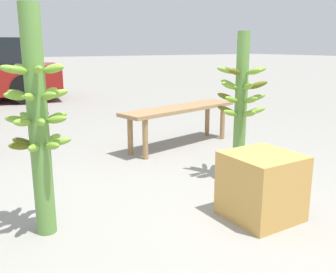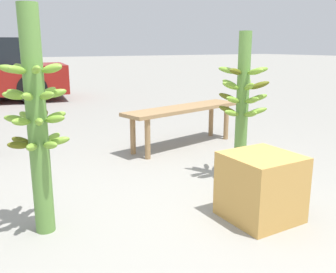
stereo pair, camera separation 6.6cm
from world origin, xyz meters
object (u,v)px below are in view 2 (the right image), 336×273
banana_stalk_left (37,120)px  banana_stalk_center (242,102)px  market_bench (183,113)px  produce_crate (261,187)px

banana_stalk_left → banana_stalk_center: (1.75, 0.13, -0.04)m
market_bench → produce_crate: 1.99m
banana_stalk_left → banana_stalk_center: bearing=4.4°
banana_stalk_center → produce_crate: 0.94m
market_bench → produce_crate: market_bench is taller
banana_stalk_left → market_bench: (1.91, 1.33, -0.33)m
banana_stalk_left → produce_crate: size_ratio=3.08×
produce_crate → market_bench: bearing=72.9°
banana_stalk_left → banana_stalk_center: size_ratio=1.09×
banana_stalk_center → market_bench: (0.16, 1.19, -0.29)m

